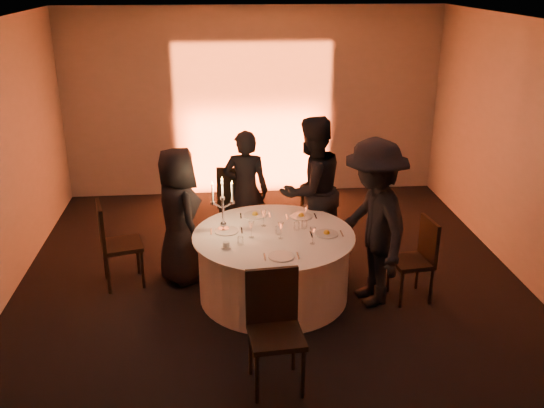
{
  "coord_description": "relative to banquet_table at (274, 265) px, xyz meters",
  "views": [
    {
      "loc": [
        -0.58,
        -6.08,
        3.51
      ],
      "look_at": [
        0.0,
        0.2,
        1.05
      ],
      "focal_mm": 40.0,
      "sensor_mm": 36.0,
      "label": 1
    }
  ],
  "objects": [
    {
      "name": "plate_front",
      "position": [
        0.03,
        -0.57,
        0.39
      ],
      "size": [
        0.36,
        0.27,
        0.01
      ],
      "color": "white",
      "rests_on": "banquet_table"
    },
    {
      "name": "wine_glass_c",
      "position": [
        0.39,
        -0.29,
        0.52
      ],
      "size": [
        0.07,
        0.07,
        0.19
      ],
      "color": "white",
      "rests_on": "banquet_table"
    },
    {
      "name": "floor",
      "position": [
        0.0,
        0.0,
        -0.38
      ],
      "size": [
        7.0,
        7.0,
        0.0
      ],
      "primitive_type": "plane",
      "color": "black",
      "rests_on": "ground"
    },
    {
      "name": "guest_back_right",
      "position": [
        0.55,
        0.91,
        0.55
      ],
      "size": [
        1.15,
        1.08,
        1.87
      ],
      "primitive_type": "imported",
      "rotation": [
        0.0,
        0.0,
        -2.6
      ],
      "color": "black",
      "rests_on": "floor"
    },
    {
      "name": "chair_front",
      "position": [
        -0.14,
        -1.52,
        0.23
      ],
      "size": [
        0.51,
        0.51,
        1.07
      ],
      "rotation": [
        0.0,
        0.0,
        0.08
      ],
      "color": "black",
      "rests_on": "floor"
    },
    {
      "name": "chair_right",
      "position": [
        1.6,
        -0.18,
        0.15
      ],
      "size": [
        0.46,
        0.46,
        0.95
      ],
      "rotation": [
        0.0,
        0.0,
        -1.45
      ],
      "color": "black",
      "rests_on": "floor"
    },
    {
      "name": "plate_back_left",
      "position": [
        -0.17,
        0.55,
        0.4
      ],
      "size": [
        0.36,
        0.27,
        0.08
      ],
      "color": "white",
      "rests_on": "banquet_table"
    },
    {
      "name": "wine_glass_b",
      "position": [
        -0.25,
        -0.07,
        0.52
      ],
      "size": [
        0.07,
        0.07,
        0.19
      ],
      "color": "white",
      "rests_on": "banquet_table"
    },
    {
      "name": "tumbler_a",
      "position": [
        0.27,
        0.1,
        0.43
      ],
      "size": [
        0.07,
        0.07,
        0.09
      ],
      "primitive_type": "cylinder",
      "color": "white",
      "rests_on": "banquet_table"
    },
    {
      "name": "chair_back_left",
      "position": [
        -0.36,
        1.63,
        0.22
      ],
      "size": [
        0.55,
        0.55,
        1.06
      ],
      "rotation": [
        0.0,
        0.0,
        2.94
      ],
      "color": "black",
      "rests_on": "floor"
    },
    {
      "name": "guest_right",
      "position": [
        1.06,
        -0.2,
        0.56
      ],
      "size": [
        0.91,
        1.32,
        1.88
      ],
      "primitive_type": "imported",
      "rotation": [
        0.0,
        0.0,
        -1.39
      ],
      "color": "black",
      "rests_on": "floor"
    },
    {
      "name": "chair_left",
      "position": [
        -1.83,
        0.43,
        0.2
      ],
      "size": [
        0.55,
        0.55,
        1.04
      ],
      "rotation": [
        0.0,
        0.0,
        1.83
      ],
      "color": "black",
      "rests_on": "floor"
    },
    {
      "name": "wall_back",
      "position": [
        0.0,
        3.5,
        1.12
      ],
      "size": [
        7.0,
        0.0,
        7.0
      ],
      "primitive_type": "plane",
      "rotation": [
        1.57,
        0.0,
        0.0
      ],
      "color": "#A29E97",
      "rests_on": "floor"
    },
    {
      "name": "wall_front",
      "position": [
        0.0,
        -3.5,
        1.12
      ],
      "size": [
        7.0,
        0.0,
        7.0
      ],
      "primitive_type": "plane",
      "rotation": [
        -1.57,
        0.0,
        0.0
      ],
      "color": "#A29E97",
      "rests_on": "floor"
    },
    {
      "name": "plate_left",
      "position": [
        -0.52,
        0.12,
        0.39
      ],
      "size": [
        0.36,
        0.27,
        0.01
      ],
      "color": "white",
      "rests_on": "banquet_table"
    },
    {
      "name": "wine_glass_d",
      "position": [
        0.4,
        0.35,
        0.52
      ],
      "size": [
        0.07,
        0.07,
        0.19
      ],
      "color": "white",
      "rests_on": "banquet_table"
    },
    {
      "name": "wall_right",
      "position": [
        3.0,
        0.0,
        1.12
      ],
      "size": [
        0.0,
        7.0,
        7.0
      ],
      "primitive_type": "plane",
      "rotation": [
        1.57,
        0.0,
        -1.57
      ],
      "color": "#A29E97",
      "rests_on": "floor"
    },
    {
      "name": "wine_glass_e",
      "position": [
        0.07,
        -0.13,
        0.52
      ],
      "size": [
        0.07,
        0.07,
        0.19
      ],
      "color": "white",
      "rests_on": "banquet_table"
    },
    {
      "name": "chair_back_right",
      "position": [
        0.6,
        1.28,
        0.13
      ],
      "size": [
        0.53,
        0.53,
        0.92
      ],
      "rotation": [
        0.0,
        0.0,
        -2.74
      ],
      "color": "black",
      "rests_on": "floor"
    },
    {
      "name": "coffee_cup",
      "position": [
        -0.53,
        -0.3,
        0.42
      ],
      "size": [
        0.11,
        0.11,
        0.07
      ],
      "color": "white",
      "rests_on": "banquet_table"
    },
    {
      "name": "uplighter_fixture",
      "position": [
        0.0,
        3.2,
        -0.33
      ],
      "size": [
        0.25,
        0.12,
        0.1
      ],
      "primitive_type": "cube",
      "color": "black",
      "rests_on": "floor"
    },
    {
      "name": "plate_back_right",
      "position": [
        0.37,
        0.46,
        0.4
      ],
      "size": [
        0.35,
        0.27,
        0.08
      ],
      "color": "white",
      "rests_on": "banquet_table"
    },
    {
      "name": "plate_right",
      "position": [
        0.58,
        -0.06,
        0.4
      ],
      "size": [
        0.36,
        0.26,
        0.08
      ],
      "color": "white",
      "rests_on": "banquet_table"
    },
    {
      "name": "tumbler_d",
      "position": [
        -0.38,
        -0.24,
        0.43
      ],
      "size": [
        0.07,
        0.07,
        0.09
      ],
      "primitive_type": "cylinder",
      "color": "white",
      "rests_on": "banquet_table"
    },
    {
      "name": "candelabra",
      "position": [
        -0.55,
        0.17,
        0.61
      ],
      "size": [
        0.27,
        0.13,
        0.63
      ],
      "color": "silver",
      "rests_on": "banquet_table"
    },
    {
      "name": "tumbler_c",
      "position": [
        0.36,
        0.13,
        0.43
      ],
      "size": [
        0.07,
        0.07,
        0.09
      ],
      "primitive_type": "cylinder",
      "color": "white",
      "rests_on": "banquet_table"
    },
    {
      "name": "tumbler_b",
      "position": [
        0.05,
        -0.0,
        0.43
      ],
      "size": [
        0.07,
        0.07,
        0.09
      ],
      "primitive_type": "cylinder",
      "color": "white",
      "rests_on": "banquet_table"
    },
    {
      "name": "ceiling",
      "position": [
        0.0,
        0.0,
        2.62
      ],
      "size": [
        7.0,
        7.0,
        0.0
      ],
      "primitive_type": "plane",
      "rotation": [
        3.14,
        0.0,
        0.0
      ],
      "color": "white",
      "rests_on": "wall_back"
    },
    {
      "name": "guest_back_left",
      "position": [
        -0.24,
        1.31,
        0.43
      ],
      "size": [
        0.65,
        0.49,
        1.62
      ],
      "primitive_type": "imported",
      "rotation": [
        0.0,
        0.0,
        2.96
      ],
      "color": "black",
      "rests_on": "floor"
    },
    {
      "name": "guest_left",
      "position": [
        -1.07,
        0.51,
        0.44
      ],
      "size": [
        0.82,
        0.95,
        1.64
      ],
      "primitive_type": "imported",
      "rotation": [
        0.0,
        0.0,
        2.02
      ],
      "color": "black",
      "rests_on": "floor"
    },
    {
      "name": "wine_glass_a",
      "position": [
        -0.09,
        0.24,
        0.52
      ],
      "size": [
        0.07,
        0.07,
        0.19
      ],
      "color": "white",
      "rests_on": "banquet_table"
    },
    {
      "name": "banquet_table",
      "position": [
        0.0,
        0.0,
        0.0
      ],
      "size": [
        1.8,
        1.8,
        0.77
      ],
      "color": "black",
      "rests_on": "floor"
    }
  ]
}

